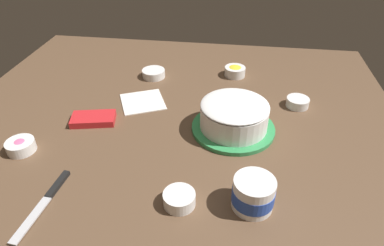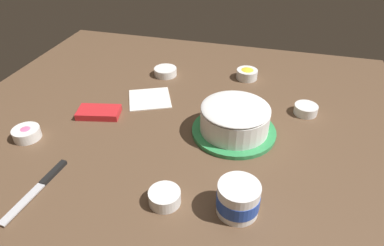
% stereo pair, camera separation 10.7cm
% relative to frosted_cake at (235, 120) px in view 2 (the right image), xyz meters
% --- Properties ---
extents(ground_plane, '(1.54, 1.54, 0.00)m').
position_rel_frosted_cake_xyz_m(ground_plane, '(0.20, 0.05, -0.05)').
color(ground_plane, brown).
extents(frosted_cake, '(0.27, 0.27, 0.11)m').
position_rel_frosted_cake_xyz_m(frosted_cake, '(0.00, 0.00, 0.00)').
color(frosted_cake, '#339351').
rests_on(frosted_cake, ground_plane).
extents(frosting_tub, '(0.10, 0.10, 0.08)m').
position_rel_frosted_cake_xyz_m(frosting_tub, '(-0.06, 0.31, -0.01)').
color(frosting_tub, white).
rests_on(frosting_tub, ground_plane).
extents(spreading_knife, '(0.04, 0.24, 0.01)m').
position_rel_frosted_cake_xyz_m(spreading_knife, '(0.45, 0.37, -0.04)').
color(spreading_knife, silver).
rests_on(spreading_knife, ground_plane).
extents(sprinkle_bowl_yellow, '(0.09, 0.09, 0.04)m').
position_rel_frosted_cake_xyz_m(sprinkle_bowl_yellow, '(0.01, -0.39, -0.03)').
color(sprinkle_bowl_yellow, white).
rests_on(sprinkle_bowl_yellow, ground_plane).
extents(sprinkle_bowl_pink, '(0.08, 0.08, 0.04)m').
position_rel_frosted_cake_xyz_m(sprinkle_bowl_pink, '(0.62, 0.19, -0.03)').
color(sprinkle_bowl_pink, white).
rests_on(sprinkle_bowl_pink, ground_plane).
extents(sprinkle_bowl_rainbow, '(0.08, 0.08, 0.04)m').
position_rel_frosted_cake_xyz_m(sprinkle_bowl_rainbow, '(0.12, 0.33, -0.03)').
color(sprinkle_bowl_rainbow, white).
rests_on(sprinkle_bowl_rainbow, ground_plane).
extents(sprinkle_bowl_orange, '(0.08, 0.08, 0.03)m').
position_rel_frosted_cake_xyz_m(sprinkle_bowl_orange, '(-0.22, -0.18, -0.03)').
color(sprinkle_bowl_orange, white).
rests_on(sprinkle_bowl_orange, ground_plane).
extents(sprinkle_bowl_blue, '(0.09, 0.09, 0.03)m').
position_rel_frosted_cake_xyz_m(sprinkle_bowl_blue, '(0.34, -0.33, -0.03)').
color(sprinkle_bowl_blue, white).
rests_on(sprinkle_bowl_blue, ground_plane).
extents(candy_box_lower, '(0.16, 0.11, 0.02)m').
position_rel_frosted_cake_xyz_m(candy_box_lower, '(0.47, 0.02, -0.04)').
color(candy_box_lower, red).
rests_on(candy_box_lower, ground_plane).
extents(paper_napkin, '(0.20, 0.20, 0.01)m').
position_rel_frosted_cake_xyz_m(paper_napkin, '(0.34, -0.13, -0.05)').
color(paper_napkin, white).
rests_on(paper_napkin, ground_plane).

